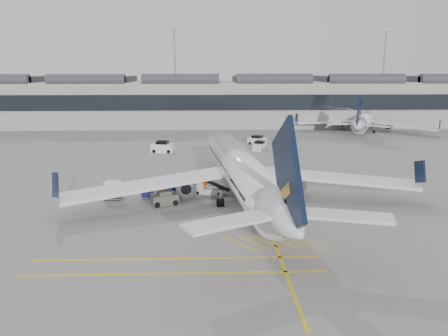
{
  "coord_description": "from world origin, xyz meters",
  "views": [
    {
      "loc": [
        4.6,
        -41.26,
        14.28
      ],
      "look_at": [
        6.13,
        3.7,
        4.0
      ],
      "focal_mm": 35.0,
      "sensor_mm": 36.0,
      "label": 1
    }
  ],
  "objects_px": {
    "airliner_main": "(242,171)",
    "belt_loader": "(208,189)",
    "pushback_tug": "(164,198)",
    "ramp_agent_b": "(204,185)",
    "ramp_agent_a": "(240,189)",
    "baggage_cart_a": "(170,187)"
  },
  "relations": [
    {
      "from": "baggage_cart_a",
      "to": "airliner_main",
      "type": "bearing_deg",
      "value": 0.63
    },
    {
      "from": "airliner_main",
      "to": "pushback_tug",
      "type": "relative_size",
      "value": 13.21
    },
    {
      "from": "ramp_agent_b",
      "to": "pushback_tug",
      "type": "height_order",
      "value": "ramp_agent_b"
    },
    {
      "from": "ramp_agent_b",
      "to": "pushback_tug",
      "type": "distance_m",
      "value": 5.96
    },
    {
      "from": "airliner_main",
      "to": "belt_loader",
      "type": "relative_size",
      "value": 9.85
    },
    {
      "from": "baggage_cart_a",
      "to": "pushback_tug",
      "type": "distance_m",
      "value": 3.38
    },
    {
      "from": "baggage_cart_a",
      "to": "ramp_agent_b",
      "type": "relative_size",
      "value": 1.08
    },
    {
      "from": "ramp_agent_b",
      "to": "ramp_agent_a",
      "type": "bearing_deg",
      "value": 160.86
    },
    {
      "from": "ramp_agent_a",
      "to": "pushback_tug",
      "type": "distance_m",
      "value": 8.66
    },
    {
      "from": "airliner_main",
      "to": "belt_loader",
      "type": "bearing_deg",
      "value": 136.75
    },
    {
      "from": "belt_loader",
      "to": "ramp_agent_a",
      "type": "distance_m",
      "value": 3.92
    },
    {
      "from": "pushback_tug",
      "to": "ramp_agent_a",
      "type": "bearing_deg",
      "value": -3.96
    },
    {
      "from": "belt_loader",
      "to": "pushback_tug",
      "type": "relative_size",
      "value": 1.34
    },
    {
      "from": "ramp_agent_a",
      "to": "airliner_main",
      "type": "bearing_deg",
      "value": -121.23
    },
    {
      "from": "baggage_cart_a",
      "to": "ramp_agent_a",
      "type": "relative_size",
      "value": 1.16
    },
    {
      "from": "airliner_main",
      "to": "pushback_tug",
      "type": "bearing_deg",
      "value": -176.93
    },
    {
      "from": "ramp_agent_a",
      "to": "ramp_agent_b",
      "type": "height_order",
      "value": "ramp_agent_b"
    },
    {
      "from": "airliner_main",
      "to": "baggage_cart_a",
      "type": "relative_size",
      "value": 20.12
    },
    {
      "from": "airliner_main",
      "to": "pushback_tug",
      "type": "distance_m",
      "value": 8.92
    },
    {
      "from": "baggage_cart_a",
      "to": "pushback_tug",
      "type": "relative_size",
      "value": 0.66
    },
    {
      "from": "belt_loader",
      "to": "airliner_main",
      "type": "bearing_deg",
      "value": -25.78
    },
    {
      "from": "belt_loader",
      "to": "pushback_tug",
      "type": "distance_m",
      "value": 6.3
    }
  ]
}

